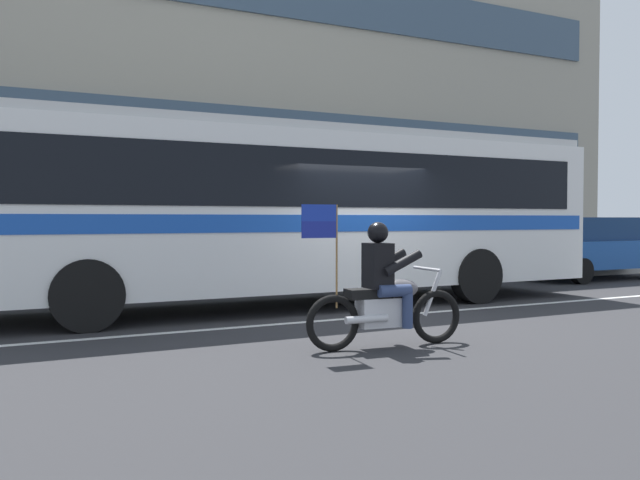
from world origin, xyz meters
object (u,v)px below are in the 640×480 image
parked_sedan_curbside (591,247)px  fire_hydrant (50,275)px  transit_bus (292,203)px  motorcycle_with_rider (385,294)px

parked_sedan_curbside → fire_hydrant: 13.30m
parked_sedan_curbside → transit_bus: bearing=-171.6°
motorcycle_with_rider → fire_hydrant: (-3.31, 6.77, -0.15)m
transit_bus → motorcycle_with_rider: size_ratio=5.50×
parked_sedan_curbside → fire_hydrant: parked_sedan_curbside is taller
transit_bus → motorcycle_with_rider: 4.28m
motorcycle_with_rider → parked_sedan_curbside: size_ratio=0.51×
parked_sedan_curbside → fire_hydrant: bearing=174.3°
fire_hydrant → transit_bus: bearing=-34.9°
transit_bus → parked_sedan_curbside: (9.34, 1.39, -1.03)m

